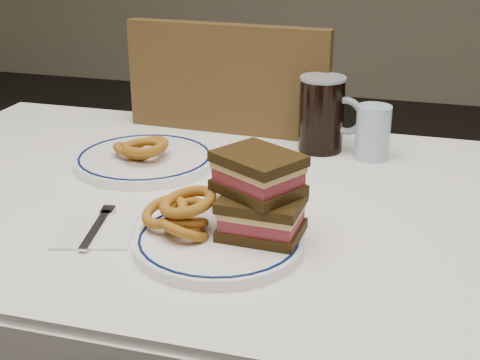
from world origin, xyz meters
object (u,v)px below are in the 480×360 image
(far_plate, at_px, (145,159))
(reuben_sandwich, at_px, (260,195))
(beer_mug, at_px, (323,114))
(chair_far, at_px, (245,196))
(main_plate, at_px, (219,241))

(far_plate, bearing_deg, reuben_sandwich, -40.64)
(beer_mug, height_order, far_plate, beer_mug)
(far_plate, bearing_deg, chair_far, 74.76)
(chair_far, distance_m, reuben_sandwich, 0.72)
(main_plate, height_order, reuben_sandwich, reuben_sandwich)
(beer_mug, bearing_deg, far_plate, -150.70)
(reuben_sandwich, distance_m, beer_mug, 0.44)
(reuben_sandwich, xyz_separation_m, beer_mug, (0.02, 0.44, 0.00))
(far_plate, bearing_deg, main_plate, -49.70)
(chair_far, distance_m, far_plate, 0.44)
(beer_mug, distance_m, far_plate, 0.37)
(chair_far, height_order, main_plate, chair_far)
(reuben_sandwich, bearing_deg, chair_far, 107.49)
(main_plate, xyz_separation_m, beer_mug, (0.07, 0.47, 0.07))
(chair_far, relative_size, main_plate, 3.90)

